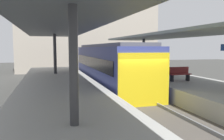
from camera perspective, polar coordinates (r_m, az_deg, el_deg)
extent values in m
plane|color=#383835|center=(12.03, 6.24, -9.03)|extent=(80.00, 80.00, 0.00)
cube|color=#9E9E99|center=(11.07, -12.42, -7.75)|extent=(4.40, 28.00, 1.00)
cube|color=#9E9E99|center=(13.80, 21.07, -5.35)|extent=(4.40, 28.00, 1.00)
cube|color=#4C4742|center=(12.01, 6.24, -8.56)|extent=(3.20, 28.00, 0.20)
cube|color=slate|center=(11.72, 2.96, -8.04)|extent=(0.08, 28.00, 0.14)
cube|color=slate|center=(12.25, 9.39, -7.50)|extent=(0.08, 28.00, 0.14)
cube|color=#38428C|center=(17.05, -0.95, 0.94)|extent=(2.70, 12.97, 2.90)
cube|color=yellow|center=(10.95, 8.06, -2.49)|extent=(2.65, 0.08, 2.60)
cube|color=black|center=(16.72, -5.49, 2.03)|extent=(0.04, 11.93, 0.76)
cube|color=black|center=(17.43, 3.40, 2.19)|extent=(0.04, 11.93, 0.76)
cube|color=#515156|center=(16.99, -0.96, 6.16)|extent=(2.16, 12.32, 0.20)
cylinder|color=#333335|center=(5.91, -9.65, 0.97)|extent=(0.24, 0.24, 3.12)
cylinder|color=#333335|center=(18.47, -14.16, 3.96)|extent=(0.24, 0.24, 3.12)
cube|color=#3D4247|center=(12.23, -13.23, 10.94)|extent=(4.18, 21.00, 0.16)
cylinder|color=#333335|center=(20.23, 7.95, 3.76)|extent=(0.24, 0.24, 2.81)
cube|color=slate|center=(14.73, 18.21, 8.66)|extent=(4.18, 21.00, 0.16)
cube|color=black|center=(14.19, 14.84, -2.00)|extent=(0.08, 0.32, 0.40)
cube|color=black|center=(14.79, 18.49, -1.81)|extent=(0.08, 0.32, 0.40)
cube|color=maroon|center=(14.46, 16.73, -1.00)|extent=(1.40, 0.40, 0.06)
cube|color=maroon|center=(14.58, 16.37, -0.03)|extent=(1.40, 0.06, 0.40)
cube|color=#A89E8E|center=(31.33, -6.21, 10.07)|extent=(18.00, 6.00, 11.00)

